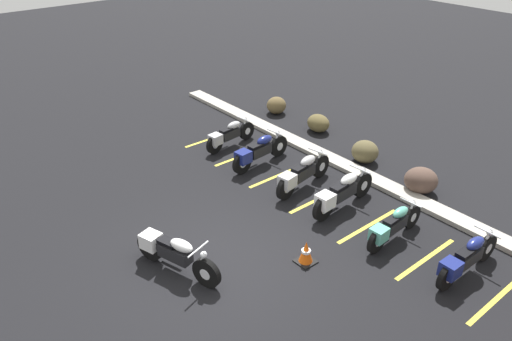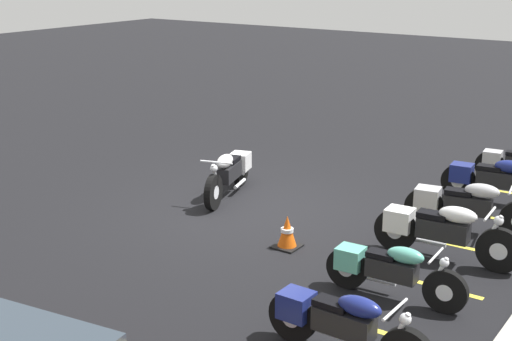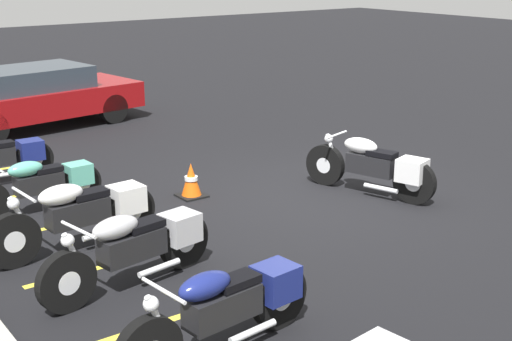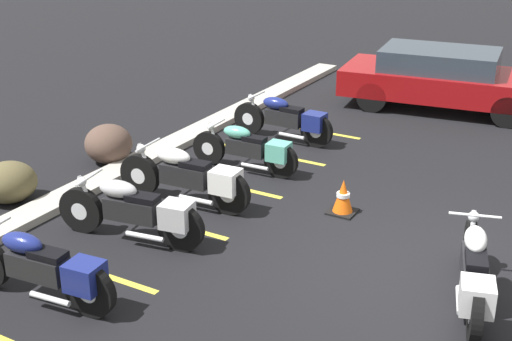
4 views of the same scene
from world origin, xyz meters
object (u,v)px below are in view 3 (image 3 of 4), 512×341
(car_red, at_px, (34,96))
(traffic_cone, at_px, (191,181))
(parked_bike_1, at_px, (228,306))
(parked_bike_4, at_px, (43,183))
(parked_bike_3, at_px, (83,213))
(motorcycle_white_featured, at_px, (375,166))
(parked_bike_2, at_px, (137,246))

(car_red, height_order, traffic_cone, car_red)
(parked_bike_1, bearing_deg, parked_bike_4, -95.60)
(parked_bike_3, bearing_deg, parked_bike_1, 87.94)
(motorcycle_white_featured, bearing_deg, parked_bike_2, 82.02)
(parked_bike_4, bearing_deg, parked_bike_3, 84.04)
(parked_bike_1, distance_m, parked_bike_2, 1.74)
(motorcycle_white_featured, height_order, parked_bike_1, motorcycle_white_featured)
(parked_bike_3, height_order, car_red, car_red)
(parked_bike_1, height_order, parked_bike_4, parked_bike_1)
(parked_bike_2, xyz_separation_m, parked_bike_4, (2.96, -0.02, -0.05))
(parked_bike_1, relative_size, traffic_cone, 4.10)
(motorcycle_white_featured, xyz_separation_m, car_red, (7.50, 2.58, 0.22))
(parked_bike_3, height_order, traffic_cone, parked_bike_3)
(parked_bike_3, bearing_deg, traffic_cone, -160.32)
(parked_bike_3, distance_m, traffic_cone, 2.32)
(parked_bike_3, bearing_deg, parked_bike_4, -96.92)
(parked_bike_1, xyz_separation_m, car_red, (9.91, -1.74, 0.23))
(motorcycle_white_featured, height_order, parked_bike_3, parked_bike_3)
(parked_bike_4, relative_size, car_red, 0.44)
(parked_bike_2, distance_m, car_red, 8.36)
(parked_bike_1, distance_m, car_red, 10.06)
(motorcycle_white_featured, bearing_deg, traffic_cone, 38.71)
(parked_bike_3, height_order, parked_bike_4, parked_bike_3)
(motorcycle_white_featured, height_order, parked_bike_4, motorcycle_white_featured)
(motorcycle_white_featured, bearing_deg, car_red, 2.23)
(parked_bike_2, height_order, parked_bike_4, parked_bike_2)
(parked_bike_3, xyz_separation_m, traffic_cone, (0.92, -2.11, -0.22))
(parked_bike_1, distance_m, parked_bike_3, 3.07)
(car_red, relative_size, traffic_cone, 8.50)
(parked_bike_2, bearing_deg, parked_bike_3, -96.29)
(traffic_cone, bearing_deg, parked_bike_2, 137.69)
(car_red, bearing_deg, traffic_cone, -95.03)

